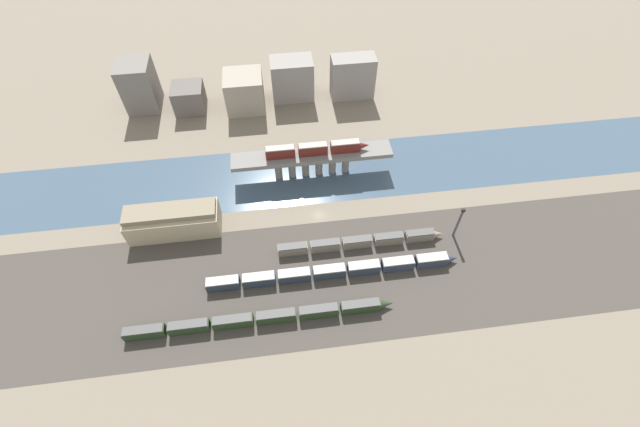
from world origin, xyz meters
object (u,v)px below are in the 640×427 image
object	(u,v)px
train_on_bridge	(316,149)
warehouse_building	(173,220)
signal_tower	(458,222)
train_yard_mid	(333,271)
train_yard_far	(360,242)
train_yard_near	(259,319)

from	to	relation	value
train_on_bridge	warehouse_building	xyz separation A→B (m)	(-47.80, -19.21, -6.86)
train_on_bridge	signal_tower	world-z (taller)	train_on_bridge
warehouse_building	signal_tower	size ratio (longest dim) A/B	2.14
train_yard_mid	signal_tower	xyz separation A→B (m)	(40.22, 9.28, 4.92)
train_yard_far	train_yard_near	bearing A→B (deg)	-146.36
warehouse_building	signal_tower	xyz separation A→B (m)	(87.94, -13.64, 1.92)
train_on_bridge	warehouse_building	size ratio (longest dim) A/B	1.24
train_on_bridge	train_yard_mid	size ratio (longest dim) A/B	0.47
train_yard_near	train_yard_far	distance (m)	38.93
train_on_bridge	train_yard_mid	distance (m)	43.27
train_yard_near	signal_tower	xyz separation A→B (m)	(62.72, 21.50, 4.90)
train_yard_far	signal_tower	distance (m)	30.72
train_yard_mid	train_yard_far	world-z (taller)	train_yard_mid
train_yard_near	warehouse_building	world-z (taller)	warehouse_building
train_on_bridge	signal_tower	size ratio (longest dim) A/B	2.65
warehouse_building	train_yard_mid	bearing A→B (deg)	-25.66
train_yard_near	warehouse_building	distance (m)	43.35
train_yard_mid	warehouse_building	bearing A→B (deg)	154.34
train_yard_mid	warehouse_building	world-z (taller)	warehouse_building
train_yard_near	train_yard_far	size ratio (longest dim) A/B	1.41
train_on_bridge	train_yard_far	bearing A→B (deg)	-73.33
train_on_bridge	warehouse_building	bearing A→B (deg)	-158.11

